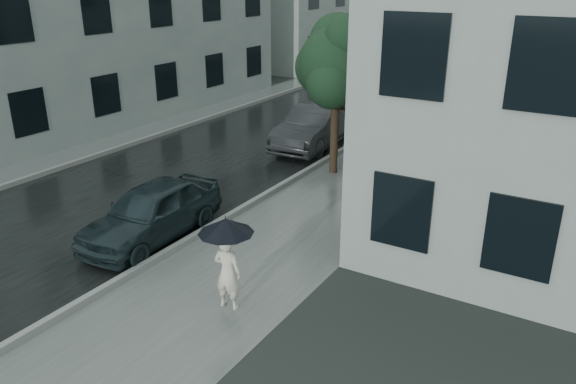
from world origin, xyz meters
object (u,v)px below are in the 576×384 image
Objects in this scene: lamp_post at (362,70)px; car_near at (152,211)px; pedestrian at (228,272)px; street_tree at (338,63)px; car_far at (316,126)px.

lamp_post reaches higher than car_near.
lamp_post is (-2.27, 11.02, 2.02)m from pedestrian.
car_far is (-1.86, 2.14, -2.67)m from street_tree.
street_tree is at bearing -52.75° from car_far.
pedestrian is 10.81m from car_far.
street_tree is 1.07× the size of car_far.
car_far reaches higher than pedestrian.
car_far reaches higher than car_near.
pedestrian is 11.43m from lamp_post.
car_near is at bearing -111.55° from lamp_post.
street_tree is 3.09m from lamp_post.
lamp_post is 2.57m from car_far.
lamp_post reaches higher than pedestrian.
car_far is (-1.36, -0.83, -2.01)m from lamp_post.
street_tree is (-1.78, 8.05, 2.68)m from pedestrian.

